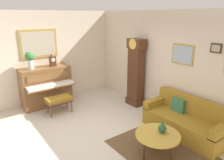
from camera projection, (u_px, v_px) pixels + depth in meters
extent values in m
cube|color=beige|center=(86.00, 137.00, 4.89)|extent=(6.40, 6.00, 0.10)
cube|color=beige|center=(42.00, 58.00, 6.46)|extent=(0.10, 4.90, 2.80)
cube|color=#B28E3D|center=(39.00, 44.00, 6.24)|extent=(0.03, 1.10, 0.84)
cube|color=#BCB299|center=(39.00, 44.00, 6.22)|extent=(0.01, 0.98, 0.72)
cube|color=beige|center=(160.00, 63.00, 5.82)|extent=(5.30, 0.10, 2.80)
cube|color=#B28E3D|center=(183.00, 54.00, 5.11)|extent=(0.60, 0.03, 0.48)
cube|color=#9EB2C1|center=(182.00, 55.00, 5.10)|extent=(0.54, 0.01, 0.42)
cube|color=#33281E|center=(216.00, 48.00, 4.42)|extent=(0.24, 0.03, 0.20)
cube|color=tan|center=(216.00, 48.00, 4.41)|extent=(0.18, 0.01, 0.14)
cube|color=brown|center=(163.00, 152.00, 4.27)|extent=(2.10, 1.50, 0.01)
cube|color=brown|center=(46.00, 86.00, 6.39)|extent=(0.60, 1.44, 1.19)
cube|color=brown|center=(51.00, 87.00, 6.03)|extent=(0.28, 1.38, 0.04)
cube|color=white|center=(51.00, 85.00, 6.01)|extent=(0.26, 1.32, 0.08)
cube|color=brown|center=(49.00, 76.00, 6.03)|extent=(0.03, 1.20, 0.20)
cube|color=brown|center=(59.00, 100.00, 5.88)|extent=(0.42, 0.70, 0.04)
cube|color=olive|center=(59.00, 98.00, 5.86)|extent=(0.40, 0.68, 0.08)
cylinder|color=brown|center=(51.00, 112.00, 5.65)|extent=(0.04, 0.04, 0.36)
cylinder|color=brown|center=(72.00, 106.00, 5.99)|extent=(0.04, 0.04, 0.36)
cylinder|color=brown|center=(47.00, 108.00, 5.89)|extent=(0.04, 0.04, 0.36)
cylinder|color=brown|center=(67.00, 103.00, 6.24)|extent=(0.04, 0.04, 0.36)
cube|color=#4C2B19|center=(135.00, 101.00, 6.57)|extent=(0.52, 0.34, 0.18)
cube|color=#4C2B19|center=(136.00, 77.00, 6.33)|extent=(0.44, 0.28, 1.78)
cube|color=#4C2B19|center=(137.00, 44.00, 6.04)|extent=(0.52, 0.32, 0.28)
cylinder|color=gold|center=(133.00, 44.00, 5.95)|extent=(0.30, 0.02, 0.30)
cylinder|color=gold|center=(134.00, 75.00, 6.28)|extent=(0.03, 0.03, 0.70)
cube|color=olive|center=(184.00, 125.00, 4.89)|extent=(1.90, 0.80, 0.42)
cube|color=olive|center=(193.00, 106.00, 4.94)|extent=(1.90, 0.20, 0.44)
cube|color=olive|center=(157.00, 102.00, 5.47)|extent=(0.18, 0.80, 0.20)
cube|color=olive|center=(222.00, 130.00, 4.15)|extent=(0.18, 0.80, 0.20)
cube|color=#38754C|center=(178.00, 105.00, 5.09)|extent=(0.34, 0.12, 0.32)
cylinder|color=gold|center=(158.00, 135.00, 4.13)|extent=(0.88, 0.88, 0.04)
torus|color=#3D2316|center=(158.00, 135.00, 4.13)|extent=(0.88, 0.88, 0.04)
cylinder|color=#3D2316|center=(169.00, 138.00, 4.40)|extent=(0.04, 0.04, 0.40)
cylinder|color=#3D2316|center=(172.00, 153.00, 3.92)|extent=(0.04, 0.04, 0.40)
cylinder|color=#3D2316|center=(144.00, 151.00, 3.99)|extent=(0.04, 0.04, 0.40)
cylinder|color=#3D2316|center=(144.00, 136.00, 4.47)|extent=(0.04, 0.04, 0.40)
cube|color=#4C2B19|center=(53.00, 61.00, 6.30)|extent=(0.12, 0.18, 0.30)
cylinder|color=white|center=(53.00, 60.00, 6.24)|extent=(0.01, 0.11, 0.11)
cone|color=#4C2B19|center=(52.00, 55.00, 6.24)|extent=(0.10, 0.10, 0.08)
cylinder|color=silver|center=(31.00, 65.00, 5.94)|extent=(0.15, 0.15, 0.26)
sphere|color=#387F3D|center=(30.00, 56.00, 5.87)|extent=(0.26, 0.26, 0.26)
cone|color=#D199B7|center=(29.00, 52.00, 5.80)|extent=(0.06, 0.06, 0.16)
cylinder|color=#234C33|center=(162.00, 132.00, 4.18)|extent=(0.09, 0.09, 0.01)
sphere|color=#285638|center=(162.00, 129.00, 4.15)|extent=(0.17, 0.17, 0.17)
cylinder|color=#285638|center=(163.00, 123.00, 4.12)|extent=(0.04, 0.04, 0.08)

